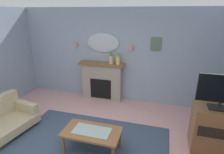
# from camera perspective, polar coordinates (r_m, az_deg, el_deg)

# --- Properties ---
(wall_back) EXTENTS (6.85, 0.10, 2.70)m
(wall_back) POSITION_cam_1_polar(r_m,az_deg,el_deg) (5.49, 1.64, 6.61)
(wall_back) COLOR #8C9EB2
(wall_back) RESTS_ON ground
(patterned_rug) EXTENTS (3.20, 2.40, 0.01)m
(patterned_rug) POSITION_cam_1_polar(r_m,az_deg,el_deg) (3.94, -8.52, -21.48)
(patterned_rug) COLOR #38475B
(patterned_rug) RESTS_ON ground
(fireplace) EXTENTS (1.36, 0.36, 1.16)m
(fireplace) POSITION_cam_1_polar(r_m,az_deg,el_deg) (5.63, -3.11, -1.36)
(fireplace) COLOR gray
(fireplace) RESTS_ON ground
(mantel_vase_left) EXTENTS (0.12, 0.12, 0.39)m
(mantel_vase_left) POSITION_cam_1_polar(r_m,az_deg,el_deg) (5.29, -0.27, 5.97)
(mantel_vase_left) COLOR tan
(mantel_vase_left) RESTS_ON fireplace
(mantel_vase_centre) EXTENTS (0.13, 0.13, 0.39)m
(mantel_vase_centre) POSITION_cam_1_polar(r_m,az_deg,el_deg) (5.24, 1.84, 5.80)
(mantel_vase_centre) COLOR tan
(mantel_vase_centre) RESTS_ON fireplace
(wall_mirror) EXTENTS (0.96, 0.06, 0.56)m
(wall_mirror) POSITION_cam_1_polar(r_m,az_deg,el_deg) (5.47, -2.84, 10.39)
(wall_mirror) COLOR #B2BCC6
(wall_sconce_left) EXTENTS (0.14, 0.14, 0.14)m
(wall_sconce_left) POSITION_cam_1_polar(r_m,az_deg,el_deg) (5.76, -11.15, 10.02)
(wall_sconce_left) COLOR #D17066
(wall_sconce_right) EXTENTS (0.14, 0.14, 0.14)m
(wall_sconce_right) POSITION_cam_1_polar(r_m,az_deg,el_deg) (5.22, 5.99, 9.31)
(wall_sconce_right) COLOR #D17066
(framed_picture) EXTENTS (0.28, 0.03, 0.36)m
(framed_picture) POSITION_cam_1_polar(r_m,az_deg,el_deg) (5.19, 13.33, 9.85)
(framed_picture) COLOR #4C6B56
(coffee_table) EXTENTS (1.10, 0.60, 0.45)m
(coffee_table) POSITION_cam_1_polar(r_m,az_deg,el_deg) (3.71, -6.21, -16.83)
(coffee_table) COLOR brown
(coffee_table) RESTS_ON ground
(tv_cabinet) EXTENTS (0.80, 0.57, 0.90)m
(tv_cabinet) POSITION_cam_1_polar(r_m,az_deg,el_deg) (4.18, 28.82, -13.80)
(tv_cabinet) COLOR brown
(tv_cabinet) RESTS_ON ground
(tv_flatscreen) EXTENTS (0.84, 0.24, 0.65)m
(tv_flatscreen) POSITION_cam_1_polar(r_m,az_deg,el_deg) (3.81, 30.81, -3.80)
(tv_flatscreen) COLOR black
(tv_flatscreen) RESTS_ON tv_cabinet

